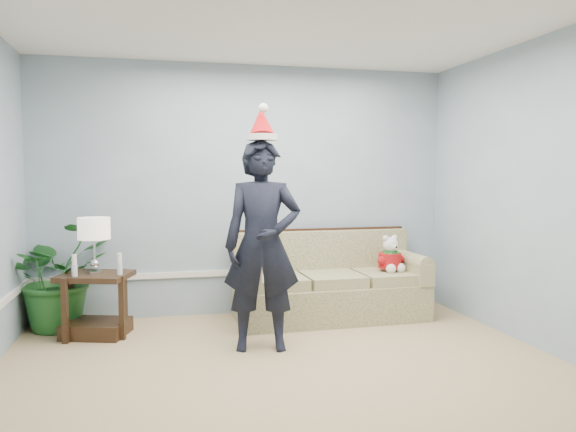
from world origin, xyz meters
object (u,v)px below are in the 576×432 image
at_px(side_table, 96,311).
at_px(houseplant, 58,275).
at_px(sofa, 329,287).
at_px(table_lamp, 94,231).
at_px(teddy_bear, 390,258).
at_px(man, 262,245).

distance_m(side_table, houseplant, 0.59).
bearing_deg(sofa, houseplant, 175.31).
relative_size(table_lamp, teddy_bear, 1.33).
xyz_separation_m(houseplant, teddy_bear, (3.37, -0.29, 0.09)).
xyz_separation_m(sofa, teddy_bear, (0.65, -0.11, 0.30)).
relative_size(side_table, teddy_bear, 1.86).
height_order(table_lamp, houseplant, table_lamp).
xyz_separation_m(sofa, table_lamp, (-2.34, -0.16, 0.67)).
bearing_deg(man, houseplant, 158.37).
relative_size(sofa, side_table, 2.68).
bearing_deg(table_lamp, houseplant, 138.06).
xyz_separation_m(side_table, man, (1.45, -0.75, 0.68)).
xyz_separation_m(table_lamp, houseplant, (-0.38, 0.34, -0.46)).
height_order(sofa, table_lamp, table_lamp).
height_order(sofa, teddy_bear, sofa).
relative_size(sofa, houseplant, 1.86).
height_order(side_table, man, man).
distance_m(sofa, man, 1.40).
relative_size(man, teddy_bear, 4.58).
xyz_separation_m(side_table, houseplant, (-0.38, 0.34, 0.30)).
xyz_separation_m(sofa, houseplant, (-2.72, 0.18, 0.20)).
distance_m(table_lamp, houseplant, 0.68).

